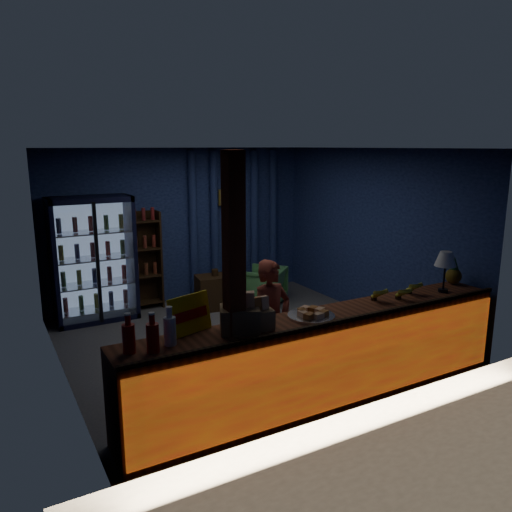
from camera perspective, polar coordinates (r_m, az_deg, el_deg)
The scene contains 20 objects.
ground at distance 7.00m, azimuth -1.72°, elevation -9.58°, with size 4.60×4.60×0.00m, color #515154.
room_walls at distance 6.58m, azimuth -1.81°, elevation 3.19°, with size 4.60×4.60×4.60m.
dirt_apron at distance 4.44m, azimuth 24.20°, elevation -25.13°, with size 5.60×5.60×0.00m, color brown.
counter at distance 5.33m, azimuth 7.97°, elevation -11.49°, with size 4.40×0.57×0.99m.
support_post at distance 4.52m, azimuth -2.50°, elevation -4.66°, with size 0.16×0.16×2.60m, color maroon.
beverage_cooler at distance 8.00m, azimuth -18.19°, elevation -0.39°, with size 1.20×0.62×1.90m.
bottle_shelf at distance 8.35m, azimuth -12.60°, elevation -0.51°, with size 0.50×0.28×1.60m.
curtain_folds at distance 8.95m, azimuth -2.43°, elevation 3.94°, with size 1.74×0.14×2.50m.
framed_picture at distance 8.79m, azimuth -3.20°, elevation 6.73°, with size 0.36×0.04×0.28m.
shopkeeper at distance 5.58m, azimuth 1.75°, elevation -7.64°, with size 0.52×0.34×1.42m, color brown.
green_chair at distance 8.52m, azimuth 0.94°, elevation -3.33°, with size 0.66×0.67×0.61m, color #57AE5A.
side_table at distance 8.26m, azimuth -4.68°, elevation -4.09°, with size 0.66×0.52×0.66m.
yellow_sign at distance 4.62m, azimuth -7.57°, elevation -6.61°, with size 0.45×0.22×0.36m.
soda_bottles at distance 4.32m, azimuth -11.94°, elevation -8.73°, with size 0.46×0.19×0.35m.
snack_box_left at distance 4.64m, azimuth -1.88°, elevation -7.02°, with size 0.44×0.41×0.38m.
snack_box_centre at distance 4.71m, azimuth 0.01°, elevation -7.01°, with size 0.33×0.28×0.31m.
pastry_tray at distance 5.06m, azimuth 6.33°, elevation -6.68°, with size 0.48×0.48×0.08m.
banana_bunches at distance 5.83m, azimuth 15.79°, elevation -3.90°, with size 0.77×0.30×0.17m.
table_lamp at distance 6.18m, azimuth 20.85°, elevation -0.49°, with size 0.25×0.25×0.49m.
pineapple at distance 6.62m, azimuth 21.65°, elevation -1.88°, with size 0.20×0.20×0.34m.
Camera 1 is at (-2.98, -5.76, 2.63)m, focal length 35.00 mm.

